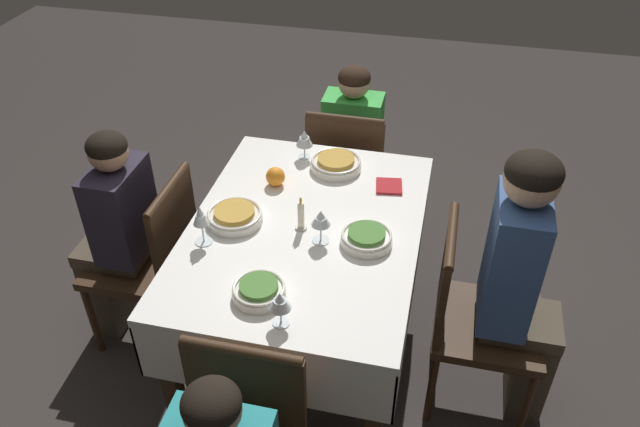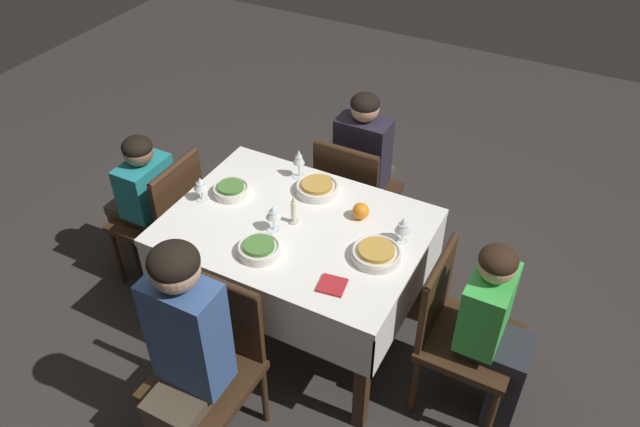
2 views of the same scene
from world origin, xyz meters
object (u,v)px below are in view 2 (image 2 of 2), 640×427
bowl_east (376,253)px  wine_glass_north (299,158)px  chair_north (354,193)px  wine_glass_east (403,225)px  chair_west (165,215)px  chair_east (458,328)px  wine_glass_south (273,213)px  napkin_red_folded (332,285)px  bowl_south (259,249)px  bowl_west (231,190)px  person_adult_denim (184,354)px  dining_table (296,241)px  orange_fruit (361,211)px  chair_south (211,360)px  person_child_dark (366,164)px  wine_glass_west (200,184)px  person_child_teal (140,200)px  candle_centerpiece (294,213)px  bowl_north (317,187)px  person_child_green (496,330)px

bowl_east → wine_glass_north: wine_glass_north is taller
chair_north → wine_glass_east: 0.84m
chair_west → chair_east: 1.71m
chair_east → chair_west: bearing=89.1°
wine_glass_south → napkin_red_folded: size_ratio=1.10×
chair_north → wine_glass_north: bearing=63.3°
bowl_south → bowl_west: same height
person_adult_denim → wine_glass_east: size_ratio=8.72×
chair_east → wine_glass_north: 1.16m
bowl_west → napkin_red_folded: 0.83m
dining_table → bowl_west: size_ratio=6.64×
napkin_red_folded → orange_fruit: bearing=100.3°
chair_south → bowl_south: size_ratio=4.38×
napkin_red_folded → wine_glass_north: bearing=129.0°
chair_north → napkin_red_folded: 1.07m
chair_east → orange_fruit: chair_east is taller
chair_south → chair_east: (0.90, 0.67, 0.00)m
chair_west → bowl_west: chair_west is taller
person_child_dark → bowl_east: size_ratio=4.73×
bowl_east → wine_glass_west: bearing=-179.2°
chair_east → person_child_teal: size_ratio=0.90×
bowl_south → wine_glass_south: size_ratio=1.39×
chair_south → chair_north: bearing=88.5°
chair_west → chair_south: bearing=49.2°
wine_glass_west → orange_fruit: wine_glass_west is taller
wine_glass_east → candle_centerpiece: bearing=-167.5°
napkin_red_folded → person_child_teal: bearing=167.7°
chair_north → person_child_dark: person_child_dark is taller
bowl_west → bowl_south: bearing=-40.7°
bowl_east → bowl_north: (-0.47, 0.31, 0.00)m
chair_south → wine_glass_south: 0.72m
wine_glass_south → napkin_red_folded: wine_glass_south is taller
person_adult_denim → orange_fruit: person_adult_denim is taller
chair_east → wine_glass_south: 1.00m
chair_west → chair_north: 1.09m
person_child_green → bowl_north: person_child_green is taller
bowl_north → orange_fruit: (0.28, -0.09, 0.01)m
bowl_west → orange_fruit: orange_fruit is taller
bowl_south → bowl_north: bearing=88.1°
person_child_dark → wine_glass_west: size_ratio=7.95×
wine_glass_west → person_child_green: bearing=1.2°
wine_glass_west → chair_east: bearing=1.3°
chair_east → person_child_green: bearing=-90.0°
person_child_dark → wine_glass_north: bearing=71.1°
bowl_north → chair_north: bearing=86.6°
wine_glass_north → candle_centerpiece: bearing=-64.7°
chair_west → bowl_east: 1.33m
bowl_north → candle_centerpiece: size_ratio=1.48×
bowl_west → wine_glass_east: (0.91, 0.07, 0.07)m
person_child_green → wine_glass_east: 0.62m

